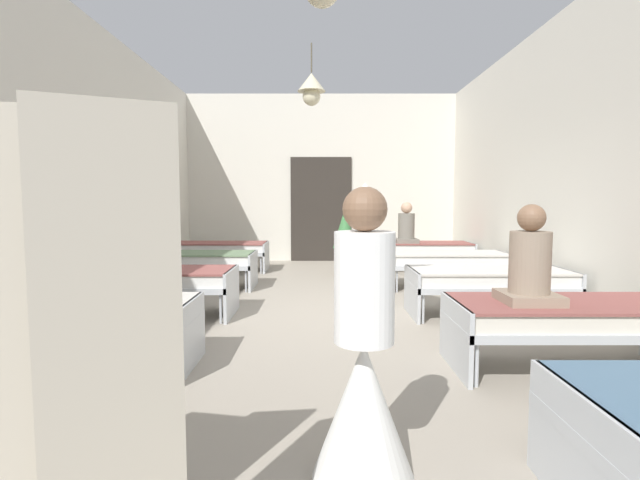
# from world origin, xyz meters

# --- Properties ---
(ground_plane) EXTENTS (6.75, 11.09, 0.10)m
(ground_plane) POSITION_xyz_m (0.00, 0.00, -0.05)
(ground_plane) COLOR #9E9384
(room_shell) EXTENTS (6.55, 10.69, 3.83)m
(room_shell) POSITION_xyz_m (-0.00, 1.30, 1.92)
(room_shell) COLOR silver
(room_shell) RESTS_ON ground
(bed_left_row_1) EXTENTS (1.90, 0.84, 0.57)m
(bed_left_row_1) POSITION_xyz_m (-2.03, -1.82, 0.44)
(bed_left_row_1) COLOR #B7BCC1
(bed_left_row_1) RESTS_ON ground
(bed_right_row_1) EXTENTS (1.90, 0.84, 0.57)m
(bed_right_row_1) POSITION_xyz_m (2.03, -1.82, 0.44)
(bed_right_row_1) COLOR #B7BCC1
(bed_right_row_1) RESTS_ON ground
(bed_left_row_2) EXTENTS (1.90, 0.84, 0.57)m
(bed_left_row_2) POSITION_xyz_m (-2.03, 0.00, 0.44)
(bed_left_row_2) COLOR #B7BCC1
(bed_left_row_2) RESTS_ON ground
(bed_right_row_2) EXTENTS (1.90, 0.84, 0.57)m
(bed_right_row_2) POSITION_xyz_m (2.03, 0.00, 0.44)
(bed_right_row_2) COLOR #B7BCC1
(bed_right_row_2) RESTS_ON ground
(bed_left_row_3) EXTENTS (1.90, 0.84, 0.57)m
(bed_left_row_3) POSITION_xyz_m (-2.03, 1.82, 0.44)
(bed_left_row_3) COLOR #B7BCC1
(bed_left_row_3) RESTS_ON ground
(bed_right_row_3) EXTENTS (1.90, 0.84, 0.57)m
(bed_right_row_3) POSITION_xyz_m (2.03, 1.82, 0.44)
(bed_right_row_3) COLOR #B7BCC1
(bed_right_row_3) RESTS_ON ground
(bed_left_row_4) EXTENTS (1.90, 0.84, 0.57)m
(bed_left_row_4) POSITION_xyz_m (-2.03, 3.64, 0.44)
(bed_left_row_4) COLOR #B7BCC1
(bed_left_row_4) RESTS_ON ground
(bed_right_row_4) EXTENTS (1.90, 0.84, 0.57)m
(bed_right_row_4) POSITION_xyz_m (2.03, 3.64, 0.44)
(bed_right_row_4) COLOR #B7BCC1
(bed_right_row_4) RESTS_ON ground
(nurse_near_aisle) EXTENTS (0.52, 0.52, 1.49)m
(nurse_near_aisle) POSITION_xyz_m (0.20, -3.32, 0.53)
(nurse_near_aisle) COLOR white
(nurse_near_aisle) RESTS_ON ground
(patient_seated_primary) EXTENTS (0.44, 0.44, 0.80)m
(patient_seated_primary) POSITION_xyz_m (1.68, -1.85, 0.87)
(patient_seated_primary) COLOR gray
(patient_seated_primary) RESTS_ON bed_right_row_1
(patient_seated_secondary) EXTENTS (0.44, 0.44, 0.80)m
(patient_seated_secondary) POSITION_xyz_m (1.68, 3.56, 0.87)
(patient_seated_secondary) COLOR slate
(patient_seated_secondary) RESTS_ON bed_right_row_4
(potted_plant) EXTENTS (0.46, 0.46, 1.26)m
(potted_plant) POSITION_xyz_m (0.45, 3.32, 0.74)
(potted_plant) COLOR brown
(potted_plant) RESTS_ON ground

